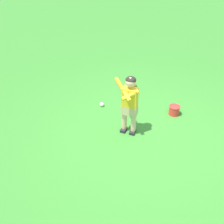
# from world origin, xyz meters

# --- Properties ---
(ground_plane) EXTENTS (40.00, 40.00, 0.00)m
(ground_plane) POSITION_xyz_m (0.00, 0.00, 0.00)
(ground_plane) COLOR #38842D
(child_batter) EXTENTS (0.63, 0.35, 1.08)m
(child_batter) POSITION_xyz_m (0.11, 0.22, 0.65)
(child_batter) COLOR #232328
(child_batter) RESTS_ON ground
(play_ball_by_bucket) EXTENTS (0.10, 0.10, 0.10)m
(play_ball_by_bucket) POSITION_xyz_m (1.70, -0.28, 0.05)
(play_ball_by_bucket) COLOR orange
(play_ball_by_bucket) RESTS_ON ground
(play_ball_midfield) EXTENTS (0.09, 0.09, 0.09)m
(play_ball_midfield) POSITION_xyz_m (1.00, 0.57, 0.04)
(play_ball_midfield) COLOR white
(play_ball_midfield) RESTS_ON ground
(toy_bucket) EXTENTS (0.22, 0.22, 0.19)m
(toy_bucket) POSITION_xyz_m (0.49, -0.78, 0.10)
(toy_bucket) COLOR red
(toy_bucket) RESTS_ON ground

